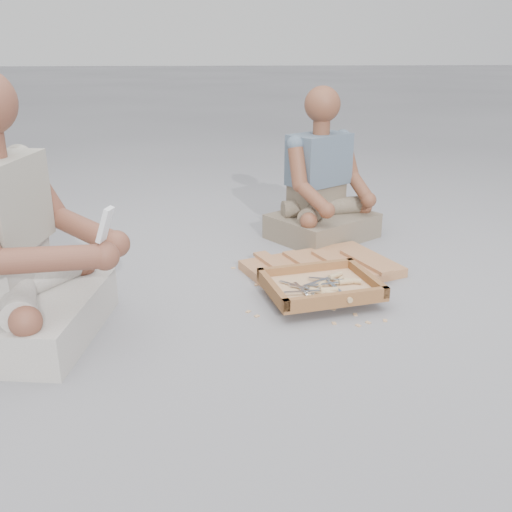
{
  "coord_description": "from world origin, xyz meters",
  "views": [
    {
      "loc": [
        -0.18,
        -1.79,
        1.0
      ],
      "look_at": [
        -0.04,
        0.11,
        0.3
      ],
      "focal_mm": 40.0,
      "sensor_mm": 36.0,
      "label": 1
    }
  ],
  "objects": [
    {
      "name": "ground",
      "position": [
        0.0,
        0.0,
        0.0
      ],
      "size": [
        60.0,
        60.0,
        0.0
      ],
      "primitive_type": "plane",
      "color": "gray",
      "rests_on": "ground"
    },
    {
      "name": "carved_panel",
      "position": [
        0.31,
        0.67,
        0.02
      ],
      "size": [
        0.77,
        0.65,
        0.04
      ],
      "primitive_type": "cube",
      "rotation": [
        0.0,
        0.0,
        0.38
      ],
      "color": "#A0683E",
      "rests_on": "ground"
    },
    {
      "name": "tool_tray",
      "position": [
        0.25,
        0.37,
        0.06
      ],
      "size": [
        0.51,
        0.44,
        0.06
      ],
      "rotation": [
        0.0,
        0.0,
        0.21
      ],
      "color": "brown",
      "rests_on": "carved_panel"
    },
    {
      "name": "chisel_0",
      "position": [
        0.32,
        0.24,
        0.08
      ],
      "size": [
        0.07,
        0.22,
        0.02
      ],
      "rotation": [
        0.0,
        0.0,
        -1.34
      ],
      "color": "silver",
      "rests_on": "tool_tray"
    },
    {
      "name": "chisel_1",
      "position": [
        0.26,
        0.28,
        0.07
      ],
      "size": [
        0.2,
        0.13,
        0.02
      ],
      "rotation": [
        0.0,
        0.0,
        -0.56
      ],
      "color": "silver",
      "rests_on": "tool_tray"
    },
    {
      "name": "chisel_2",
      "position": [
        0.31,
        0.42,
        0.08
      ],
      "size": [
        0.19,
        0.14,
        0.02
      ],
      "rotation": [
        0.0,
        0.0,
        0.6
      ],
      "color": "silver",
      "rests_on": "tool_tray"
    },
    {
      "name": "chisel_3",
      "position": [
        0.21,
        0.31,
        0.07
      ],
      "size": [
        0.18,
        0.15,
        0.02
      ],
      "rotation": [
        0.0,
        0.0,
        -0.69
      ],
      "color": "silver",
      "rests_on": "tool_tray"
    },
    {
      "name": "chisel_4",
      "position": [
        0.25,
        0.36,
        0.07
      ],
      "size": [
        0.12,
        0.2,
        0.02
      ],
      "rotation": [
        0.0,
        0.0,
        1.05
      ],
      "color": "silver",
      "rests_on": "tool_tray"
    },
    {
      "name": "chisel_5",
      "position": [
        0.19,
        0.24,
        0.07
      ],
      "size": [
        0.07,
        0.22,
        0.02
      ],
      "rotation": [
        0.0,
        0.0,
        -1.32
      ],
      "color": "silver",
      "rests_on": "tool_tray"
    },
    {
      "name": "chisel_6",
      "position": [
        0.25,
        0.29,
        0.08
      ],
      "size": [
        0.22,
        0.03,
        0.02
      ],
      "rotation": [
        0.0,
        0.0,
        0.06
      ],
      "color": "silver",
      "rests_on": "tool_tray"
    },
    {
      "name": "chisel_7",
      "position": [
        0.34,
        0.37,
        0.08
      ],
      "size": [
        0.22,
        0.06,
        0.02
      ],
      "rotation": [
        0.0,
        0.0,
        0.19
      ],
      "color": "silver",
      "rests_on": "tool_tray"
    },
    {
      "name": "chisel_8",
      "position": [
        0.32,
        0.38,
        0.07
      ],
      "size": [
        0.13,
        0.2,
        0.02
      ],
      "rotation": [
        0.0,
        0.0,
        1.03
      ],
      "color": "silver",
      "rests_on": "tool_tray"
    },
    {
      "name": "chisel_9",
      "position": [
        0.37,
        0.38,
        0.08
      ],
      "size": [
        0.22,
        0.08,
        0.02
      ],
      "rotation": [
        0.0,
        0.0,
        -0.28
      ],
      "color": "silver",
      "rests_on": "tool_tray"
    },
    {
      "name": "wood_chip_0",
      "position": [
        0.5,
        0.48,
        0.0
      ],
      "size": [
        0.02,
        0.02,
        0.0
      ],
      "primitive_type": "cube",
      "rotation": [
        0.0,
        0.0,
        2.5
      ],
      "color": "tan",
      "rests_on": "ground"
    },
    {
      "name": "wood_chip_1",
      "position": [
        0.5,
        0.53,
        0.0
      ],
      "size": [
        0.02,
        0.02,
        0.0
      ],
      "primitive_type": "cube",
      "rotation": [
        0.0,
        0.0,
        1.17
      ],
      "color": "tan",
      "rests_on": "ground"
    },
    {
      "name": "wood_chip_2",
      "position": [
        0.18,
        0.31,
        0.0
      ],
      "size": [
        0.02,
        0.02,
        0.0
      ],
      "primitive_type": "cube",
      "rotation": [
        0.0,
        0.0,
        0.44
      ],
      "color": "tan",
      "rests_on": "ground"
    },
    {
      "name": "wood_chip_3",
      "position": [
        0.16,
        0.69,
        0.0
      ],
      "size": [
        0.02,
        0.02,
        0.0
      ],
      "primitive_type": "cube",
      "rotation": [
        0.0,
        0.0,
        0.94
      ],
      "color": "tan",
      "rests_on": "ground"
    },
    {
      "name": "wood_chip_4",
      "position": [
        0.47,
        0.16,
        0.0
      ],
      "size": [
        0.02,
        0.02,
        0.0
      ],
      "primitive_type": "cube",
      "rotation": [
        0.0,
        0.0,
        1.35
      ],
      "color": "tan",
      "rests_on": "ground"
    },
    {
      "name": "wood_chip_5",
      "position": [
        -0.1,
        0.76,
        0.0
      ],
      "size": [
        0.02,
        0.02,
        0.0
      ],
      "primitive_type": "cube",
      "rotation": [
        0.0,
        0.0,
        0.01
      ],
      "color": "tan",
      "rests_on": "ground"
    },
    {
      "name": "wood_chip_6",
      "position": [
        -0.06,
        0.27,
        0.0
      ],
      "size": [
        0.02,
        0.02,
        0.0
      ],
      "primitive_type": "cube",
      "rotation": [
        0.0,
        0.0,
        0.93
      ],
      "color": "tan",
      "rests_on": "ground"
    },
    {
      "name": "wood_chip_7",
      "position": [
        0.35,
        0.12,
        0.0
      ],
      "size": [
        0.02,
        0.02,
        0.0
      ],
      "primitive_type": "cube",
      "rotation": [
        0.0,
        0.0,
        2.18
      ],
      "color": "tan",
      "rests_on": "ground"
    },
    {
      "name": "wood_chip_8",
      "position": [
        0.29,
        0.27,
        0.0
      ],
      "size": [
        0.02,
        0.02,
        0.0
      ],
      "primitive_type": "cube",
      "rotation": [
        0.0,
        0.0,
        2.45
      ],
      "color": "tan",
      "rests_on": "ground"
    },
    {
      "name": "wood_chip_9",
      "position": [
        -0.03,
        0.23,
        0.0
      ],
      "size": [
        0.02,
        0.02,
        0.0
      ],
      "primitive_type": "cube",
      "rotation": [
        0.0,
        0.0,
        0.65
      ],
      "color": "tan",
      "rests_on": "ground"
    },
    {
      "name": "wood_chip_10",
      "position": [
        0.26,
        0.15,
        0.0
      ],
      "size": [
        0.02,
        0.02,
        0.0
      ],
      "primitive_type": "cube",
      "rotation": [
        0.0,
        0.0,
        1.63
      ],
      "color": "tan",
      "rests_on": "ground"
    },
    {
      "name": "wood_chip_11",
      "position": [
        -0.01,
        0.54,
        0.0
      ],
      "size": [
        0.02,
        0.02,
        0.0
      ],
      "primitive_type": "cube",
      "rotation": [
        0.0,
        0.0,
        1.57
      ],
      "color": "tan",
      "rests_on": "ground"
    },
    {
      "name": "wood_chip_12",
      "position": [
        0.44,
        0.7,
        0.0
      ],
      "size": [
        0.02,
        0.02,
        0.0
      ],
      "primitive_type": "cube",
      "rotation": [
        0.0,
        0.0,
        0.19
      ],
      "color": "tan",
      "rests_on": "ground"
    },
    {
      "name": "wood_chip_13",
      "position": [
        0.09,
        0.27,
        0.0
      ],
      "size": [
        0.02,
        0.02,
        0.0
      ],
      "primitive_type": "cube",
      "rotation": [
        0.0,
        0.0,
        1.59
      ],
      "color": "tan",
      "rests_on": "ground"
    },
    {
      "name": "wood_chip_14",
      "position": [
        0.4,
        0.14,
        0.0
      ],
      "size": [
        0.02,
        0.02,
        0.0
      ],
      "primitive_type": "cube",
      "rotation": [
        0.0,
        0.0,
        2.26
      ],
      "color": "tan",
      "rests_on": "ground"
    },
    {
      "name": "wood_chip_15",
      "position": [
        0.36,
        0.22,
        0.0
      ],
      "size": [
        0.02,
        0.02,
        0.0
      ],
      "primitive_type": "cube",
      "rotation": [
        0.0,
        0.0,
        1.52
      ],
      "color": "tan",
      "rests_on": "ground"
    },
    {
      "name": "craftsman",
      "position": [
        -0.88,
        0.14,
        0.32
      ],
      "size": [
        0.67,
        0.67,
        0.94
      ],
      "rotation": [
        0.0,
        0.0,
        -1.72
      ],
      "color": "beige",
      "rests_on": "ground"
    },
    {
      "name": "companion",
      "position": [
        0.4,
        1.2,
        0.27
      ],
      "size": [
        0.66,
        0.64,
        0.81
      ],
      "rotation": [
        0.0,
        0.0,
        3.76
      ],
      "color": "#786856",
      "rests_on": "ground"
    },
    {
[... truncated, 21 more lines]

